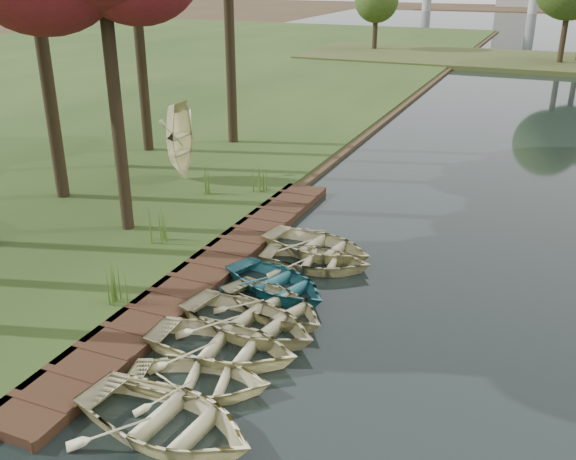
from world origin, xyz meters
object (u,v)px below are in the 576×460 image
at_px(rowboat_2, 222,342).
at_px(rowboat_1, 198,377).
at_px(boardwalk, 209,269).
at_px(rowboat_0, 165,416).
at_px(stored_rowboat, 183,171).

bearing_deg(rowboat_2, rowboat_1, -176.35).
distance_m(boardwalk, rowboat_0, 7.10).
bearing_deg(boardwalk, rowboat_1, -62.79).
distance_m(rowboat_2, stored_rowboat, 13.00).
xyz_separation_m(boardwalk, rowboat_0, (2.74, -6.54, 0.30)).
xyz_separation_m(rowboat_0, rowboat_1, (-0.11, 1.44, -0.08)).
relative_size(rowboat_1, rowboat_2, 0.85).
xyz_separation_m(rowboat_2, stored_rowboat, (-7.55, 10.58, 0.20)).
bearing_deg(rowboat_0, stored_rowboat, 36.62).
xyz_separation_m(boardwalk, rowboat_2, (2.48, -3.75, 0.28)).
height_order(boardwalk, rowboat_2, rowboat_2).
distance_m(rowboat_1, stored_rowboat, 14.20).
relative_size(boardwalk, rowboat_2, 4.33).
bearing_deg(rowboat_0, rowboat_1, 10.74).
relative_size(rowboat_0, rowboat_2, 1.05).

